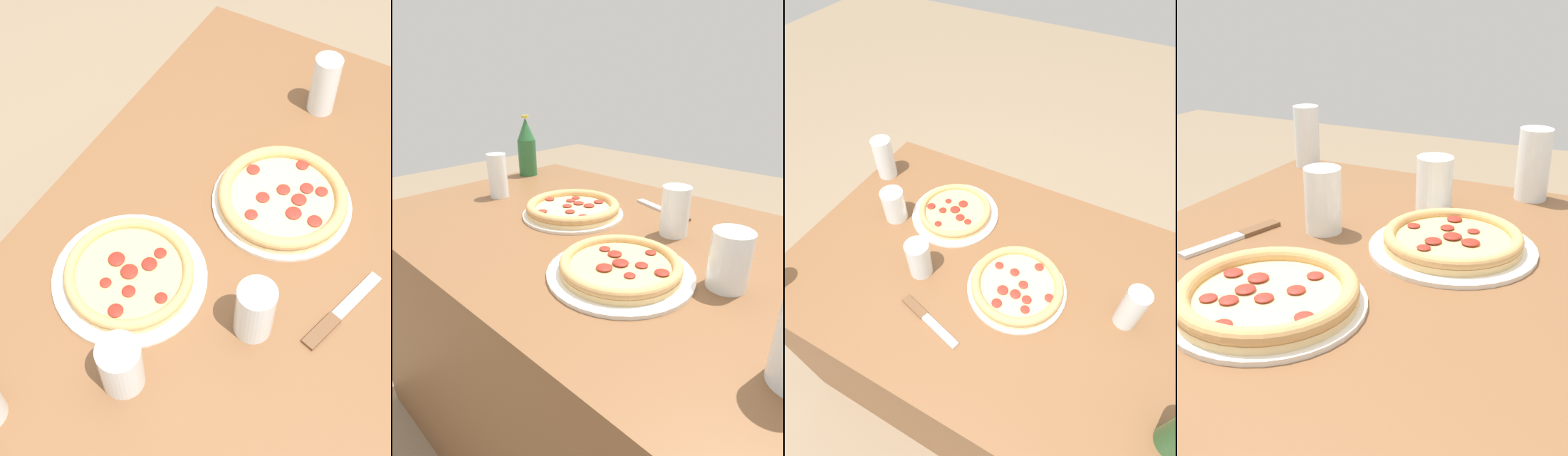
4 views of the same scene
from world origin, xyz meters
TOP-DOWN VIEW (x-y plane):
  - ground_plane at (0.00, 0.00)m, footprint 8.00×8.00m
  - table at (0.00, 0.00)m, footprint 1.23×0.85m
  - pizza_margherita at (0.22, -0.15)m, footprint 0.30×0.30m
  - pizza_pepperoni at (-0.09, 0.02)m, footprint 0.29×0.29m
  - glass_lemonade at (0.19, 0.10)m, footprint 0.07×0.07m
  - glass_water at (-0.39, -0.03)m, footprint 0.06×0.06m
  - glass_iced_tea at (0.39, -0.05)m, footprint 0.08×0.08m
  - beer_bottle at (-0.55, 0.22)m, footprint 0.07×0.07m
  - knife at (0.09, 0.22)m, footprint 0.21×0.08m

SIDE VIEW (x-z plane):
  - ground_plane at x=0.00m, z-range 0.00..0.00m
  - table at x=0.00m, z-range 0.00..0.75m
  - knife at x=0.09m, z-range 0.75..0.76m
  - pizza_margherita at x=0.22m, z-range 0.75..0.79m
  - pizza_pepperoni at x=-0.09m, z-range 0.75..0.79m
  - glass_iced_tea at x=0.39m, z-range 0.75..0.86m
  - glass_lemonade at x=0.19m, z-range 0.75..0.87m
  - glass_water at x=-0.39m, z-range 0.75..0.89m
  - beer_bottle at x=-0.55m, z-range 0.75..0.98m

